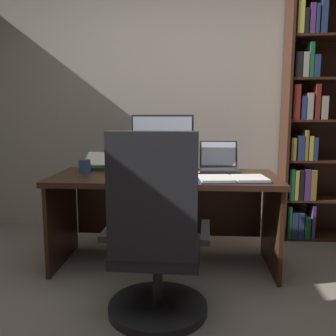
{
  "coord_description": "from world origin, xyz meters",
  "views": [
    {
      "loc": [
        0.15,
        -1.87,
        1.2
      ],
      "look_at": [
        -0.05,
        0.86,
        0.78
      ],
      "focal_mm": 39.79,
      "sensor_mm": 36.0,
      "label": 1
    }
  ],
  "objects_px": {
    "coffee_mug": "(85,166)",
    "open_binder": "(233,179)",
    "office_chair": "(155,243)",
    "computer_mouse": "(118,175)",
    "keyboard": "(158,177)",
    "desk": "(165,197)",
    "monitor": "(162,142)",
    "notepad": "(189,174)",
    "reading_stand_with_book": "(100,161)",
    "laptop": "(219,165)",
    "pen": "(192,173)",
    "bookshelf": "(319,124)"
  },
  "relations": [
    {
      "from": "coffee_mug",
      "to": "open_binder",
      "type": "bearing_deg",
      "value": -12.24
    },
    {
      "from": "office_chair",
      "to": "computer_mouse",
      "type": "height_order",
      "value": "office_chair"
    },
    {
      "from": "computer_mouse",
      "to": "keyboard",
      "type": "bearing_deg",
      "value": 0.0
    },
    {
      "from": "desk",
      "to": "keyboard",
      "type": "distance_m",
      "value": 0.29
    },
    {
      "from": "monitor",
      "to": "notepad",
      "type": "xyz_separation_m",
      "value": [
        0.22,
        -0.2,
        -0.23
      ]
    },
    {
      "from": "office_chair",
      "to": "open_binder",
      "type": "distance_m",
      "value": 0.82
    },
    {
      "from": "keyboard",
      "to": "coffee_mug",
      "type": "distance_m",
      "value": 0.64
    },
    {
      "from": "reading_stand_with_book",
      "to": "notepad",
      "type": "bearing_deg",
      "value": -18.27
    },
    {
      "from": "desk",
      "to": "coffee_mug",
      "type": "distance_m",
      "value": 0.69
    },
    {
      "from": "open_binder",
      "to": "office_chair",
      "type": "bearing_deg",
      "value": -134.89
    },
    {
      "from": "laptop",
      "to": "reading_stand_with_book",
      "type": "distance_m",
      "value": 1.0
    },
    {
      "from": "laptop",
      "to": "pen",
      "type": "distance_m",
      "value": 0.3
    },
    {
      "from": "bookshelf",
      "to": "notepad",
      "type": "distance_m",
      "value": 1.44
    },
    {
      "from": "open_binder",
      "to": "pen",
      "type": "height_order",
      "value": "open_binder"
    },
    {
      "from": "reading_stand_with_book",
      "to": "laptop",
      "type": "bearing_deg",
      "value": -2.83
    },
    {
      "from": "open_binder",
      "to": "coffee_mug",
      "type": "xyz_separation_m",
      "value": [
        -1.14,
        0.25,
        0.04
      ]
    },
    {
      "from": "keyboard",
      "to": "computer_mouse",
      "type": "relative_size",
      "value": 4.04
    },
    {
      "from": "monitor",
      "to": "pen",
      "type": "relative_size",
      "value": 3.62
    },
    {
      "from": "computer_mouse",
      "to": "desk",
      "type": "bearing_deg",
      "value": 31.54
    },
    {
      "from": "notepad",
      "to": "coffee_mug",
      "type": "distance_m",
      "value": 0.83
    },
    {
      "from": "office_chair",
      "to": "computer_mouse",
      "type": "bearing_deg",
      "value": 119.49
    },
    {
      "from": "computer_mouse",
      "to": "notepad",
      "type": "distance_m",
      "value": 0.55
    },
    {
      "from": "monitor",
      "to": "pen",
      "type": "height_order",
      "value": "monitor"
    },
    {
      "from": "laptop",
      "to": "open_binder",
      "type": "xyz_separation_m",
      "value": [
        0.07,
        -0.42,
        -0.04
      ]
    },
    {
      "from": "desk",
      "to": "laptop",
      "type": "height_order",
      "value": "laptop"
    },
    {
      "from": "open_binder",
      "to": "notepad",
      "type": "relative_size",
      "value": 2.43
    },
    {
      "from": "computer_mouse",
      "to": "laptop",
      "type": "bearing_deg",
      "value": 25.74
    },
    {
      "from": "keyboard",
      "to": "reading_stand_with_book",
      "type": "xyz_separation_m",
      "value": [
        -0.54,
        0.42,
        0.05
      ]
    },
    {
      "from": "coffee_mug",
      "to": "reading_stand_with_book",
      "type": "bearing_deg",
      "value": 73.96
    },
    {
      "from": "computer_mouse",
      "to": "open_binder",
      "type": "relative_size",
      "value": 0.2
    },
    {
      "from": "office_chair",
      "to": "keyboard",
      "type": "distance_m",
      "value": 0.71
    },
    {
      "from": "laptop",
      "to": "computer_mouse",
      "type": "relative_size",
      "value": 3.02
    },
    {
      "from": "bookshelf",
      "to": "reading_stand_with_book",
      "type": "xyz_separation_m",
      "value": [
        -1.95,
        -0.49,
        -0.3
      ]
    },
    {
      "from": "bookshelf",
      "to": "coffee_mug",
      "type": "height_order",
      "value": "bookshelf"
    },
    {
      "from": "bookshelf",
      "to": "desk",
      "type": "bearing_deg",
      "value": -153.09
    },
    {
      "from": "desk",
      "to": "office_chair",
      "type": "bearing_deg",
      "value": -89.26
    },
    {
      "from": "keyboard",
      "to": "notepad",
      "type": "xyz_separation_m",
      "value": [
        0.22,
        0.17,
        -0.01
      ]
    },
    {
      "from": "keyboard",
      "to": "reading_stand_with_book",
      "type": "distance_m",
      "value": 0.69
    },
    {
      "from": "bookshelf",
      "to": "coffee_mug",
      "type": "bearing_deg",
      "value": -160.69
    },
    {
      "from": "laptop",
      "to": "notepad",
      "type": "relative_size",
      "value": 1.5
    },
    {
      "from": "computer_mouse",
      "to": "notepad",
      "type": "bearing_deg",
      "value": 17.6
    },
    {
      "from": "office_chair",
      "to": "bookshelf",
      "type": "bearing_deg",
      "value": 50.65
    },
    {
      "from": "bookshelf",
      "to": "computer_mouse",
      "type": "xyz_separation_m",
      "value": [
        -1.71,
        -0.9,
        -0.35
      ]
    },
    {
      "from": "laptop",
      "to": "computer_mouse",
      "type": "distance_m",
      "value": 0.85
    },
    {
      "from": "desk",
      "to": "coffee_mug",
      "type": "bearing_deg",
      "value": -179.17
    },
    {
      "from": "computer_mouse",
      "to": "notepad",
      "type": "relative_size",
      "value": 0.5
    },
    {
      "from": "desk",
      "to": "bookshelf",
      "type": "distance_m",
      "value": 1.64
    },
    {
      "from": "computer_mouse",
      "to": "coffee_mug",
      "type": "height_order",
      "value": "coffee_mug"
    },
    {
      "from": "laptop",
      "to": "keyboard",
      "type": "bearing_deg",
      "value": -141.51
    },
    {
      "from": "bookshelf",
      "to": "coffee_mug",
      "type": "distance_m",
      "value": 2.16
    }
  ]
}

